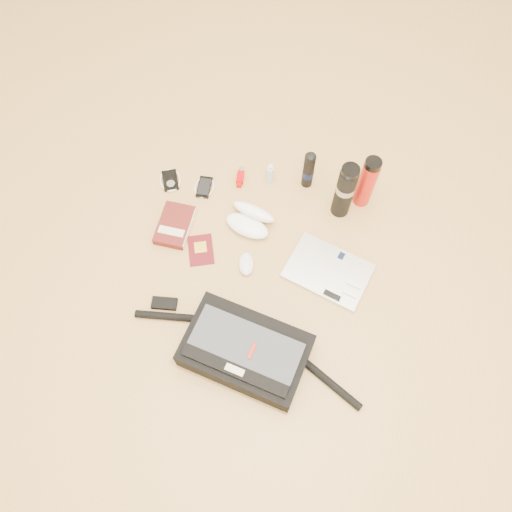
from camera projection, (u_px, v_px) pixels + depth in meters
The scene contains 14 objects.
ground at pixel (255, 284), 1.90m from camera, with size 4.00×4.00×0.00m, color tan.
messenger_bag at pixel (245, 350), 1.73m from camera, with size 0.86×0.34×0.12m.
laptop at pixel (328, 272), 1.91m from camera, with size 0.36×0.29×0.03m.
book at pixel (175, 225), 1.99m from camera, with size 0.13×0.19×0.04m.
passport at pixel (201, 250), 1.96m from camera, with size 0.13×0.16×0.01m.
mouse at pixel (246, 264), 1.92m from camera, with size 0.08×0.11×0.03m.
sunglasses_case at pixel (250, 219), 1.98m from camera, with size 0.22×0.20×0.11m.
ipod at pixel (170, 180), 2.10m from camera, with size 0.12×0.12×0.01m.
phone at pixel (204, 187), 2.09m from camera, with size 0.09×0.11×0.01m.
inhaler at pixel (240, 177), 2.10m from camera, with size 0.03×0.10×0.03m.
spray_bottle at pixel (270, 174), 2.06m from camera, with size 0.03×0.03×0.11m.
aerosol_can at pixel (309, 170), 2.01m from camera, with size 0.06×0.06×0.20m.
thermos_black at pixel (345, 191), 1.92m from camera, with size 0.10×0.10×0.28m.
thermos_red at pixel (367, 182), 1.95m from camera, with size 0.09×0.09×0.26m.
Camera 1 is at (0.15, -0.72, 1.76)m, focal length 35.00 mm.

